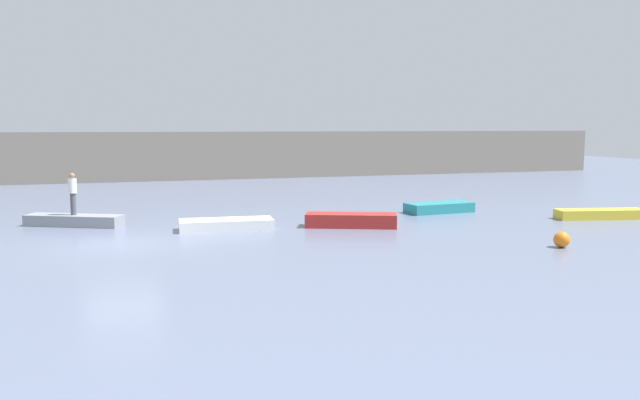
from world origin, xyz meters
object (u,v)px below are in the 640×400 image
at_px(rowboat_red, 351,220).
at_px(person_white_shirt, 73,192).
at_px(rowboat_yellow, 601,214).
at_px(mooring_buoy, 562,240).
at_px(rowboat_teal, 439,208).
at_px(rowboat_grey, 74,220).
at_px(rowboat_white, 226,224).

relative_size(rowboat_red, person_white_shirt, 2.13).
xyz_separation_m(rowboat_yellow, mooring_buoy, (-5.93, -4.84, 0.06)).
height_order(rowboat_yellow, person_white_shirt, person_white_shirt).
height_order(rowboat_teal, person_white_shirt, person_white_shirt).
bearing_deg(rowboat_red, rowboat_teal, 48.76).
height_order(rowboat_red, rowboat_yellow, rowboat_red).
relative_size(rowboat_grey, rowboat_yellow, 1.01).
bearing_deg(mooring_buoy, rowboat_yellow, 39.23).
bearing_deg(rowboat_yellow, rowboat_grey, 179.29).
bearing_deg(rowboat_grey, rowboat_white, 0.22).
relative_size(rowboat_yellow, person_white_shirt, 2.31).
xyz_separation_m(rowboat_yellow, person_white_shirt, (-21.54, 4.88, 1.17)).
bearing_deg(mooring_buoy, rowboat_white, 145.15).
height_order(rowboat_grey, mooring_buoy, mooring_buoy).
bearing_deg(rowboat_white, mooring_buoy, -30.19).
xyz_separation_m(rowboat_white, person_white_shirt, (-5.67, 2.80, 1.17)).
bearing_deg(person_white_shirt, rowboat_yellow, -12.76).
xyz_separation_m(rowboat_teal, person_white_shirt, (-15.85, 0.96, 1.15)).
bearing_deg(rowboat_grey, rowboat_red, 7.40).
xyz_separation_m(rowboat_red, mooring_buoy, (5.12, -6.09, -0.01)).
bearing_deg(person_white_shirt, rowboat_teal, -3.46).
height_order(rowboat_grey, rowboat_white, rowboat_grey).
distance_m(rowboat_yellow, person_white_shirt, 22.12).
relative_size(rowboat_grey, person_white_shirt, 2.33).
relative_size(person_white_shirt, mooring_buoy, 3.21).
bearing_deg(rowboat_red, rowboat_grey, -176.91).
xyz_separation_m(rowboat_grey, rowboat_teal, (15.85, -0.96, 0.00)).
height_order(person_white_shirt, mooring_buoy, person_white_shirt).
bearing_deg(rowboat_yellow, rowboat_teal, 157.51).
relative_size(rowboat_grey, rowboat_white, 1.10).
relative_size(rowboat_red, mooring_buoy, 6.83).
xyz_separation_m(rowboat_grey, rowboat_yellow, (21.54, -4.88, -0.02)).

